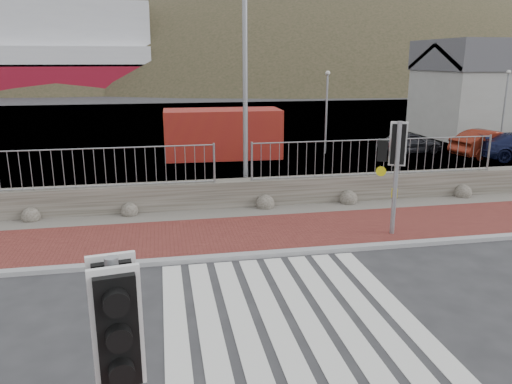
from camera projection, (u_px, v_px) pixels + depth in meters
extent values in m
plane|color=#28282B|center=(289.00, 317.00, 9.33)|extent=(220.00, 220.00, 0.00)
cube|color=maroon|center=(248.00, 235.00, 13.59)|extent=(40.00, 3.00, 0.08)
cube|color=gray|center=(258.00, 255.00, 12.17)|extent=(40.00, 0.25, 0.12)
cube|color=silver|center=(176.00, 328.00, 8.95)|extent=(0.42, 5.60, 0.01)
cube|color=silver|center=(209.00, 325.00, 9.06)|extent=(0.42, 5.60, 0.01)
cube|color=silver|center=(242.00, 321.00, 9.17)|extent=(0.42, 5.60, 0.01)
cube|color=silver|center=(273.00, 318.00, 9.28)|extent=(0.42, 5.60, 0.01)
cube|color=silver|center=(304.00, 315.00, 9.39)|extent=(0.42, 5.60, 0.01)
cube|color=silver|center=(335.00, 312.00, 9.49)|extent=(0.42, 5.60, 0.01)
cube|color=silver|center=(364.00, 310.00, 9.60)|extent=(0.42, 5.60, 0.01)
cube|color=silver|center=(393.00, 307.00, 9.71)|extent=(0.42, 5.60, 0.01)
cube|color=#59544C|center=(237.00, 213.00, 15.49)|extent=(40.00, 1.50, 0.06)
cube|color=#49453C|center=(233.00, 194.00, 16.14)|extent=(40.00, 0.60, 0.90)
cylinder|color=gray|center=(72.00, 149.00, 14.71)|extent=(8.40, 0.04, 0.04)
cylinder|color=gray|center=(214.00, 164.00, 15.62)|extent=(0.07, 0.07, 1.20)
cylinder|color=gray|center=(377.00, 140.00, 16.45)|extent=(8.40, 0.04, 0.04)
cylinder|color=gray|center=(252.00, 162.00, 15.84)|extent=(0.07, 0.07, 1.20)
cylinder|color=gray|center=(489.00, 153.00, 17.36)|extent=(0.07, 0.07, 1.20)
cube|color=#4C4C4F|center=(192.00, 126.00, 35.81)|extent=(120.00, 40.00, 0.50)
cube|color=#3F4C54|center=(175.00, 94.00, 69.02)|extent=(220.00, 50.00, 0.05)
cube|color=silver|center=(38.00, 26.00, 68.18)|extent=(30.00, 12.00, 6.00)
ellipsoid|color=#2D2E1B|center=(96.00, 193.00, 95.19)|extent=(106.40, 68.40, 76.00)
ellipsoid|color=#2D2E1B|center=(320.00, 210.00, 104.90)|extent=(140.00, 90.00, 100.00)
cube|color=black|center=(116.00, 320.00, 4.42)|extent=(0.47, 0.32, 1.14)
sphere|color=red|center=(113.00, 286.00, 4.34)|extent=(0.16, 0.16, 0.16)
cylinder|color=gray|center=(396.00, 180.00, 13.22)|extent=(0.12, 0.12, 3.13)
cube|color=#C9BB0B|center=(395.00, 194.00, 13.33)|extent=(0.18, 0.15, 0.25)
cube|color=black|center=(398.00, 145.00, 12.98)|extent=(0.52, 0.43, 1.17)
sphere|color=#0CE53F|center=(397.00, 157.00, 13.07)|extent=(0.17, 0.17, 0.17)
cube|color=black|center=(382.00, 151.00, 13.11)|extent=(0.30, 0.26, 0.56)
cylinder|color=gray|center=(245.00, 63.00, 15.94)|extent=(0.16, 0.16, 9.13)
cube|color=#9A2B10|center=(223.00, 133.00, 24.28)|extent=(5.64, 2.46, 2.33)
imported|color=black|center=(409.00, 142.00, 25.39)|extent=(3.41, 1.63, 1.12)
imported|color=#621A0E|center=(489.00, 143.00, 24.56)|extent=(4.21, 2.21, 1.32)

